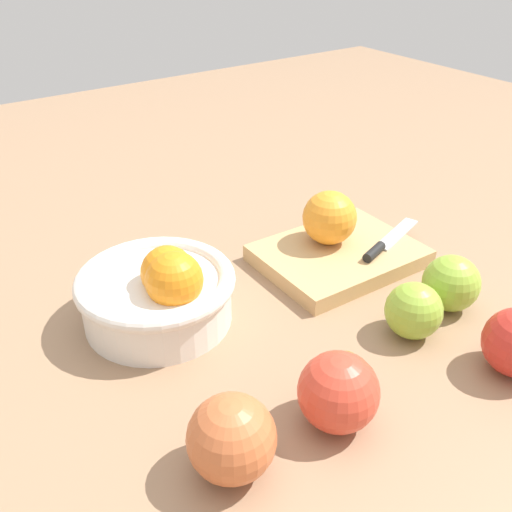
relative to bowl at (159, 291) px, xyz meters
The scene contains 10 objects.
ground_plane 0.22m from the bowl, 34.82° to the right, with size 2.40×2.40×0.00m, color #997556.
bowl is the anchor object (origin of this frame).
cutting_board 0.28m from the bowl, ahead, with size 0.22×0.17×0.02m, color tan.
orange_on_board 0.28m from the bowl, ahead, with size 0.08×0.08×0.08m, color orange.
knife 0.34m from the bowl, ahead, with size 0.15×0.07×0.01m.
apple_front_left 0.25m from the bowl, 101.82° to the right, with size 0.08×0.08×0.08m, color #CC6638.
apple_front_right 0.31m from the bowl, 39.89° to the right, with size 0.07×0.07×0.07m, color #8EB738.
apple_front_right_3 0.37m from the bowl, 30.41° to the right, with size 0.07×0.07×0.07m, color #8EB738.
apple_front_left_2 0.26m from the bowl, 75.08° to the right, with size 0.08×0.08×0.08m, color #D6422D.
citrus_peel 0.24m from the bowl, 55.86° to the right, with size 0.05×0.04×0.01m, color orange.
Camera 1 is at (-0.41, -0.43, 0.45)m, focal length 40.69 mm.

